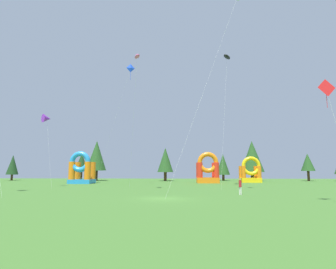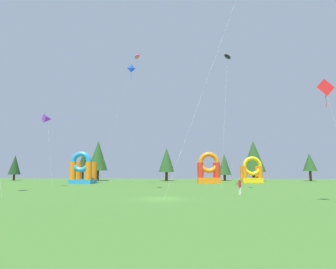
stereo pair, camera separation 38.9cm
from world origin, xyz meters
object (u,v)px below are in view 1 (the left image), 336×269
kite_red_diamond (325,90)px  inflatable_blue_arch (208,172)px  kite_pink_parafoil (137,57)px  inflatable_orange_dome (82,171)px  kite_purple_delta (47,119)px  inflatable_red_slide (250,173)px  person_midfield (240,185)px  kite_blue_diamond (130,69)px  kite_black_parafoil (227,57)px

kite_red_diamond → inflatable_blue_arch: 37.53m
kite_pink_parafoil → inflatable_blue_arch: 30.92m
inflatable_orange_dome → kite_pink_parafoil: bearing=-53.9°
kite_purple_delta → inflatable_red_slide: size_ratio=2.11×
person_midfield → inflatable_blue_arch: 27.74m
kite_purple_delta → kite_blue_diamond: bearing=20.7°
kite_black_parafoil → inflatable_orange_dome: size_ratio=3.54×
kite_pink_parafoil → person_midfield: (12.93, -4.28, -17.60)m
kite_black_parafoil → inflatable_orange_dome: kite_black_parafoil is taller
person_midfield → inflatable_orange_dome: 36.54m
kite_blue_diamond → inflatable_orange_dome: (-11.18, 7.12, -19.16)m
kite_red_diamond → inflatable_red_slide: (2.85, 38.61, -7.84)m
kite_purple_delta → person_midfield: bearing=-22.3°
kite_purple_delta → kite_red_diamond: bearing=-30.1°
inflatable_blue_arch → inflatable_red_slide: bearing=14.3°
kite_purple_delta → inflatable_blue_arch: kite_purple_delta is taller
kite_purple_delta → inflatable_orange_dome: kite_purple_delta is taller
kite_blue_diamond → person_midfield: kite_blue_diamond is taller
person_midfield → inflatable_red_slide: inflatable_red_slide is taller
kite_blue_diamond → inflatable_orange_dome: kite_blue_diamond is taller
kite_black_parafoil → person_midfield: kite_black_parafoil is taller
kite_blue_diamond → kite_purple_delta: (-13.14, -4.97, -10.30)m
kite_red_diamond → kite_pink_parafoil: kite_pink_parafoil is taller
kite_pink_parafoil → person_midfield: 22.26m
kite_black_parafoil → inflatable_blue_arch: kite_black_parafoil is taller
kite_pink_parafoil → inflatable_orange_dome: size_ratio=2.89×
kite_red_diamond → person_midfield: 13.57m
kite_blue_diamond → person_midfield: 31.27m
kite_purple_delta → inflatable_orange_dome: size_ratio=1.84×
inflatable_orange_dome → inflatable_red_slide: bearing=9.5°
kite_purple_delta → kite_black_parafoil: bearing=4.3°
kite_blue_diamond → kite_pink_parafoil: (3.29, -12.73, -3.01)m
kite_purple_delta → person_midfield: (29.36, -12.05, -10.31)m
person_midfield → kite_black_parafoil: bearing=-51.3°
inflatable_orange_dome → person_midfield: bearing=-41.4°
inflatable_blue_arch → kite_purple_delta: bearing=-151.1°
person_midfield → inflatable_blue_arch: bearing=-43.4°
person_midfield → inflatable_red_slide: 31.46m
kite_red_diamond → kite_pink_parafoil: bearing=146.1°
kite_red_diamond → person_midfield: (-5.96, 8.42, -8.81)m
kite_pink_parafoil → kite_black_parafoil: size_ratio=0.82×
kite_purple_delta → person_midfield: kite_purple_delta is taller
person_midfield → kite_pink_parafoil: bearing=26.3°
kite_blue_diamond → kite_purple_delta: size_ratio=1.85×
inflatable_blue_arch → inflatable_red_slide: (9.79, 2.50, -0.35)m
kite_blue_diamond → inflatable_blue_arch: bearing=35.0°
kite_black_parafoil → person_midfield: bearing=-95.9°
kite_blue_diamond → kite_purple_delta: kite_blue_diamond is taller
kite_black_parafoil → inflatable_orange_dome: (-28.88, 9.78, -20.14)m
kite_pink_parafoil → person_midfield: kite_pink_parafoil is taller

